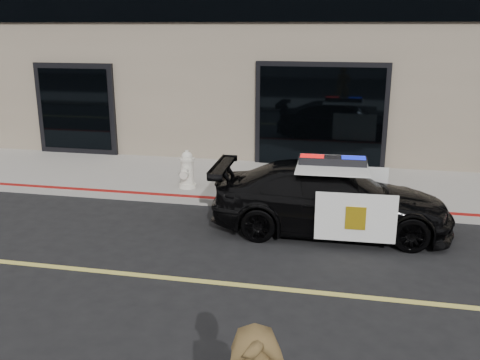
# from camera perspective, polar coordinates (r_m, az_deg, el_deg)

# --- Properties ---
(ground) EXTENTS (120.00, 120.00, 0.00)m
(ground) POSITION_cam_1_polar(r_m,az_deg,el_deg) (8.05, 12.15, -12.06)
(ground) COLOR black
(ground) RESTS_ON ground
(sidewalk_n) EXTENTS (60.00, 3.50, 0.15)m
(sidewalk_n) POSITION_cam_1_polar(r_m,az_deg,el_deg) (12.91, 12.26, -0.82)
(sidewalk_n) COLOR gray
(sidewalk_n) RESTS_ON ground
(police_car) EXTENTS (2.20, 4.55, 1.45)m
(police_car) POSITION_cam_1_polar(r_m,az_deg,el_deg) (10.15, 9.67, -1.93)
(police_car) COLOR black
(police_car) RESTS_ON ground
(fire_hydrant) EXTENTS (0.40, 0.55, 0.88)m
(fire_hydrant) POSITION_cam_1_polar(r_m,az_deg,el_deg) (12.33, -5.66, 1.03)
(fire_hydrant) COLOR silver
(fire_hydrant) RESTS_ON sidewalk_n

